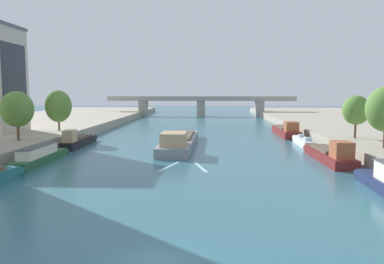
{
  "coord_description": "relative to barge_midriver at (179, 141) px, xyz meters",
  "views": [
    {
      "loc": [
        2.6,
        -17.36,
        8.61
      ],
      "look_at": [
        0.0,
        41.14,
        2.14
      ],
      "focal_mm": 34.8,
      "sensor_mm": 36.0,
      "label": 1
    }
  ],
  "objects": [
    {
      "name": "quay_left",
      "position": [
        -36.2,
        15.68,
        -0.11
      ],
      "size": [
        36.0,
        170.0,
        1.69
      ],
      "primitive_type": "cube",
      "color": "#A89E89",
      "rests_on": "ground"
    },
    {
      "name": "barge_midriver",
      "position": [
        0.0,
        0.0,
        0.0
      ],
      "size": [
        5.04,
        24.19,
        3.06
      ],
      "color": "gray",
      "rests_on": "ground"
    },
    {
      "name": "wake_behind_barge",
      "position": [
        1.78,
        -15.08,
        -0.94
      ],
      "size": [
        5.6,
        5.95,
        0.03
      ],
      "color": "#A5D1DB",
      "rests_on": "ground"
    },
    {
      "name": "moored_boat_left_far",
      "position": [
        -15.65,
        -13.75,
        -0.03
      ],
      "size": [
        2.13,
        12.3,
        2.22
      ],
      "color": "#235633",
      "rests_on": "ground"
    },
    {
      "name": "moored_boat_left_downstream",
      "position": [
        -15.97,
        0.34,
        -0.08
      ],
      "size": [
        2.14,
        12.45,
        2.88
      ],
      "color": "black",
      "rests_on": "ground"
    },
    {
      "name": "moored_boat_right_lone",
      "position": [
        19.39,
        -10.98,
        -0.07
      ],
      "size": [
        2.86,
        13.59,
        2.99
      ],
      "color": "maroon",
      "rests_on": "ground"
    },
    {
      "name": "moored_boat_right_far",
      "position": [
        19.62,
        2.73,
        -0.36
      ],
      "size": [
        2.11,
        10.45,
        2.21
      ],
      "color": "silver",
      "rests_on": "ground"
    },
    {
      "name": "moored_boat_right_downstream",
      "position": [
        19.53,
        15.74,
        -0.01
      ],
      "size": [
        3.19,
        15.58,
        3.06
      ],
      "color": "maroon",
      "rests_on": "ground"
    },
    {
      "name": "tree_left_end_of_row",
      "position": [
        -22.21,
        -6.05,
        5.14
      ],
      "size": [
        4.51,
        4.51,
        6.92
      ],
      "color": "brown",
      "rests_on": "quay_left"
    },
    {
      "name": "tree_left_second",
      "position": [
        -21.53,
        6.63,
        5.04
      ],
      "size": [
        4.47,
        4.47,
        7.09
      ],
      "color": "brown",
      "rests_on": "quay_left"
    },
    {
      "name": "tree_right_end_of_row",
      "position": [
        26.04,
        -1.31,
        4.87
      ],
      "size": [
        3.9,
        3.9,
        6.3
      ],
      "color": "brown",
      "rests_on": "quay_right"
    },
    {
      "name": "bridge_far",
      "position": [
        1.86,
        71.59,
        3.4
      ],
      "size": [
        64.11,
        4.4,
        6.77
      ],
      "color": "#9E998E",
      "rests_on": "ground"
    }
  ]
}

